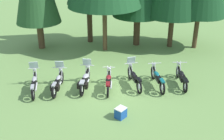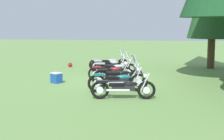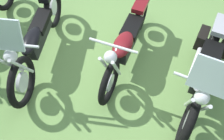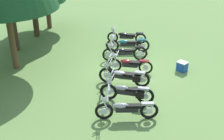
% 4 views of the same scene
% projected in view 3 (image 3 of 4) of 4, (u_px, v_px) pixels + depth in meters
% --- Properties ---
extents(ground_plane, '(80.00, 80.00, 0.00)m').
position_uv_depth(ground_plane, '(118.00, 66.00, 3.87)').
color(ground_plane, '#6B934C').
extents(motorcycle_2, '(0.75, 2.30, 1.37)m').
position_uv_depth(motorcycle_2, '(205.00, 68.00, 3.27)').
color(motorcycle_2, black).
rests_on(motorcycle_2, ground_plane).
extents(motorcycle_3, '(0.63, 2.16, 0.99)m').
position_uv_depth(motorcycle_3, '(126.00, 42.00, 3.59)').
color(motorcycle_3, black).
rests_on(motorcycle_3, ground_plane).
extents(motorcycle_4, '(1.06, 2.22, 1.38)m').
position_uv_depth(motorcycle_4, '(37.00, 37.00, 3.60)').
color(motorcycle_4, black).
rests_on(motorcycle_4, ground_plane).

